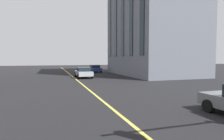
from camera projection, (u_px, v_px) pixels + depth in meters
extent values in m
cube|color=#D8C64C|center=(84.00, 86.00, 17.75)|extent=(80.00, 0.16, 0.01)
cube|color=#B7BABF|center=(83.00, 73.00, 25.60)|extent=(4.40, 1.80, 0.55)
cube|color=#19232D|center=(84.00, 69.00, 25.36)|extent=(1.85, 1.58, 0.50)
cylinder|color=black|center=(76.00, 75.00, 26.73)|extent=(0.64, 0.22, 0.64)
cylinder|color=black|center=(88.00, 74.00, 27.25)|extent=(0.64, 0.22, 0.64)
cylinder|color=black|center=(78.00, 76.00, 23.97)|extent=(0.64, 0.22, 0.64)
cylinder|color=black|center=(92.00, 76.00, 24.49)|extent=(0.64, 0.22, 0.64)
cylinder|color=black|center=(208.00, 106.00, 8.97)|extent=(0.60, 0.21, 0.60)
cube|color=navy|center=(95.00, 69.00, 36.15)|extent=(4.40, 1.80, 0.55)
cube|color=#19232D|center=(95.00, 66.00, 35.91)|extent=(1.85, 1.58, 0.50)
cylinder|color=black|center=(89.00, 70.00, 37.29)|extent=(0.64, 0.22, 0.64)
cylinder|color=black|center=(97.00, 70.00, 37.81)|extent=(0.64, 0.22, 0.64)
cylinder|color=black|center=(92.00, 71.00, 34.53)|extent=(0.64, 0.22, 0.64)
cylinder|color=black|center=(101.00, 71.00, 35.05)|extent=(0.64, 0.22, 0.64)
cube|color=slate|center=(151.00, 8.00, 30.17)|extent=(16.26, 9.43, 20.87)
cube|color=#19232D|center=(123.00, 2.00, 28.71)|extent=(1.10, 0.10, 15.86)
cube|color=#19232D|center=(116.00, 8.00, 31.81)|extent=(1.10, 0.10, 15.86)
cube|color=#19232D|center=(110.00, 12.00, 34.90)|extent=(1.10, 0.10, 15.86)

